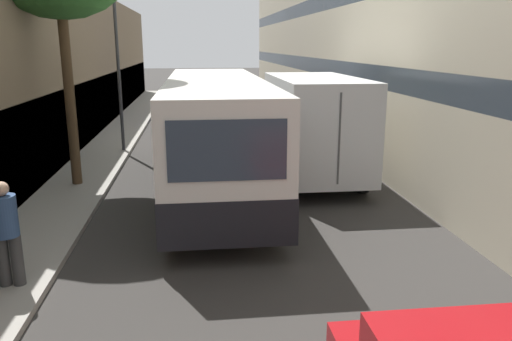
{
  "coord_description": "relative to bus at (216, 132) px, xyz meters",
  "views": [
    {
      "loc": [
        -1.16,
        0.5,
        4.05
      ],
      "look_at": [
        -0.04,
        10.09,
        1.6
      ],
      "focal_mm": 35.0,
      "sensor_mm": 36.0,
      "label": 1
    }
  ],
  "objects": [
    {
      "name": "sidewalk_left",
      "position": [
        -4.03,
        0.59,
        -1.6
      ],
      "size": [
        1.88,
        60.0,
        0.12
      ],
      "color": "#9E998E",
      "rests_on": "ground_plane"
    },
    {
      "name": "box_truck",
      "position": [
        2.98,
        1.36,
        0.01
      ],
      "size": [
        2.33,
        7.27,
        3.12
      ],
      "color": "silver",
      "rests_on": "ground_plane"
    },
    {
      "name": "bus",
      "position": [
        0.0,
        0.0,
        0.0
      ],
      "size": [
        2.59,
        10.91,
        3.14
      ],
      "color": "silver",
      "rests_on": "ground_plane"
    },
    {
      "name": "ground_plane",
      "position": [
        0.67,
        0.59,
        -1.66
      ],
      "size": [
        150.0,
        150.0,
        0.0
      ],
      "primitive_type": "plane",
      "color": "#33302D"
    },
    {
      "name": "panel_van",
      "position": [
        -0.56,
        13.46,
        -0.63
      ],
      "size": [
        1.9,
        4.8,
        1.83
      ],
      "color": "navy",
      "rests_on": "ground_plane"
    },
    {
      "name": "pedestrian",
      "position": [
        -3.66,
        -5.82,
        -0.57
      ],
      "size": [
        0.42,
        0.4,
        1.8
      ],
      "color": "#383838",
      "rests_on": "sidewalk_left"
    }
  ]
}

